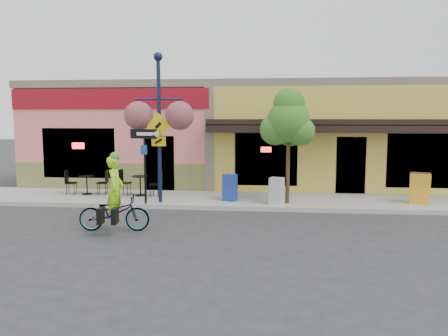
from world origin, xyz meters
name	(u,v)px	position (x,y,z in m)	size (l,w,h in m)	color
ground	(227,214)	(0.00, 0.00, 0.00)	(90.00, 90.00, 0.00)	#2D2D30
sidewalk	(232,200)	(0.00, 2.00, 0.07)	(24.00, 3.00, 0.15)	#9E9B93
curb	(228,208)	(0.00, 0.55, 0.07)	(24.00, 0.12, 0.15)	#A8A59E
building	(242,134)	(0.00, 7.50, 2.25)	(18.20, 8.20, 4.50)	#ED7675
bicycle	(114,213)	(-2.79, -2.33, 0.49)	(0.65, 1.87, 0.98)	maroon
cyclist_rider	(116,198)	(-2.74, -2.33, 0.88)	(0.64, 0.42, 1.76)	#9EEE19
lamp_post	(159,128)	(-2.36, 0.96, 2.66)	(1.60, 0.64, 5.01)	#131B3D
one_way_sign	(145,167)	(-2.78, 0.65, 1.40)	(0.95, 0.21, 2.49)	black
cafe_set_left	(87,182)	(-5.47, 2.17, 0.61)	(1.54, 0.77, 0.92)	black
cafe_set_right	(140,183)	(-3.41, 2.13, 0.63)	(1.60, 0.80, 0.96)	black
newspaper_box_blue	(230,188)	(-0.02, 1.46, 0.61)	(0.41, 0.37, 0.92)	#1B37A5
newspaper_box_grey	(277,191)	(1.57, 0.96, 0.60)	(0.42, 0.38, 0.90)	#B9B9B9
street_tree	(288,146)	(1.94, 1.24, 2.09)	(1.52, 1.52, 3.89)	#3D7A26
sandwich_board	(420,189)	(6.26, 1.34, 0.67)	(0.63, 0.46, 1.05)	#F8AC27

